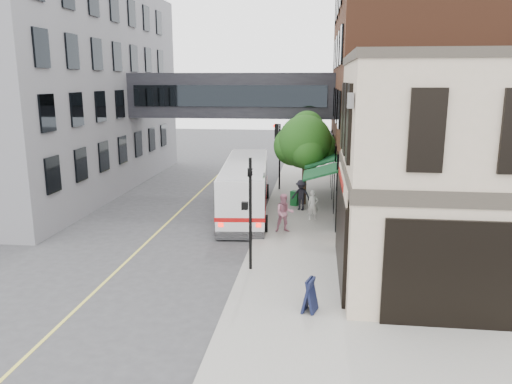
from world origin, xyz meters
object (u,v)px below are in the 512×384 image
(pedestrian_a, at_px, (313,205))
(sandwich_board, at_px, (310,295))
(pedestrian_b, at_px, (284,213))
(newspaper_box, at_px, (295,198))
(pedestrian_c, at_px, (301,195))
(bus, at_px, (245,185))

(pedestrian_a, bearing_deg, sandwich_board, -100.17)
(pedestrian_b, bearing_deg, pedestrian_a, 48.10)
(newspaper_box, height_order, sandwich_board, sandwich_board)
(pedestrian_b, xyz_separation_m, sandwich_board, (1.42, -8.65, -0.40))
(pedestrian_a, height_order, newspaper_box, pedestrian_a)
(pedestrian_a, distance_m, pedestrian_c, 2.13)
(pedestrian_c, relative_size, sandwich_board, 1.57)
(newspaper_box, bearing_deg, bus, -129.59)
(pedestrian_a, height_order, pedestrian_c, pedestrian_c)
(pedestrian_b, xyz_separation_m, pedestrian_c, (0.67, 4.36, -0.07))
(pedestrian_a, bearing_deg, bus, 147.53)
(sandwich_board, bearing_deg, pedestrian_a, 106.43)
(bus, xyz_separation_m, sandwich_board, (3.93, -12.60, -0.92))
(pedestrian_b, height_order, pedestrian_c, pedestrian_b)
(bus, height_order, newspaper_box, bus)
(pedestrian_c, xyz_separation_m, sandwich_board, (0.75, -13.02, -0.32))
(pedestrian_b, distance_m, pedestrian_c, 4.42)
(bus, height_order, pedestrian_c, bus)
(pedestrian_c, bearing_deg, bus, -152.14)
(bus, distance_m, sandwich_board, 13.23)
(bus, height_order, pedestrian_b, bus)
(pedestrian_a, relative_size, pedestrian_c, 0.91)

